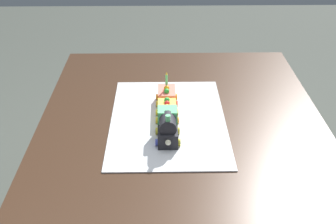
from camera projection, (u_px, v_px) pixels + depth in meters
dining_table at (183, 158)px, 1.56m from camera, size 1.40×1.00×0.74m
cake_board at (168, 120)px, 1.57m from camera, size 0.60×0.40×0.00m
cake_locomotive at (168, 127)px, 1.44m from camera, size 0.14×0.08×0.12m
cake_car_tanker_lemon at (167, 112)px, 1.56m from camera, size 0.10×0.08×0.07m
cake_car_hopper_coral at (167, 96)px, 1.66m from camera, size 0.10×0.08×0.07m
birthday_candle at (167, 79)px, 1.63m from camera, size 0.01×0.01×0.05m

